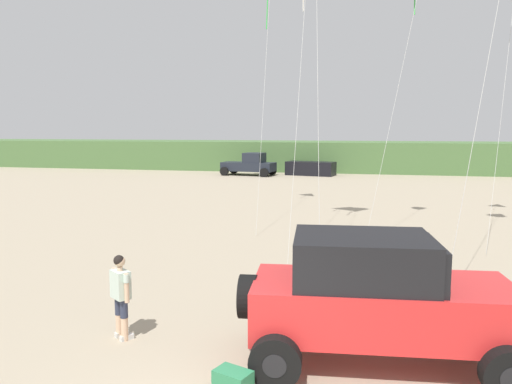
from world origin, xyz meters
name	(u,v)px	position (x,y,z in m)	size (l,w,h in m)	color
dune_ridge	(374,156)	(2.16, 44.12, 1.40)	(90.00, 7.99, 2.80)	#4C703D
jeep	(378,297)	(1.96, 2.82, 1.20)	(4.96, 2.80, 2.26)	red
person_watching	(121,292)	(-2.84, 2.77, 0.94)	(0.53, 0.46, 1.67)	#DBB28E
cooler_box	(233,382)	(-0.19, 1.27, 0.19)	(0.56, 0.36, 0.38)	#2D7F51
distant_pickup	(250,165)	(-8.45, 36.76, 0.94)	(4.82, 2.97, 1.98)	#1E232D
distant_sedan	(311,168)	(-3.26, 37.97, 0.60)	(4.20, 1.70, 1.20)	black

